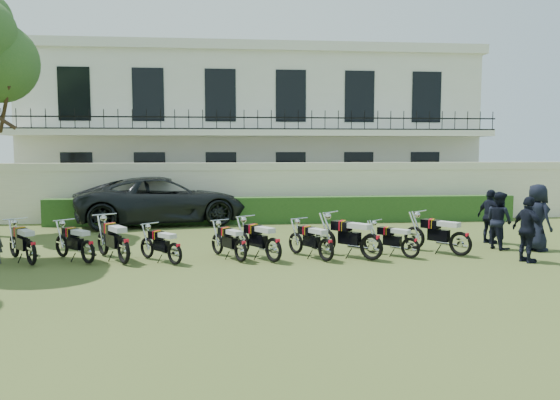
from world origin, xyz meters
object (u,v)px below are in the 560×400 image
(motorcycle_0, at_px, (31,247))
(motorcycle_6, at_px, (326,244))
(officer_2, at_px, (528,230))
(motorcycle_3, at_px, (175,248))
(suv, at_px, (163,200))
(officer_3, at_px, (537,217))
(officer_5, at_px, (490,217))
(motorcycle_7, at_px, (372,241))
(motorcycle_1, at_px, (88,246))
(motorcycle_8, at_px, (411,243))
(officer_4, at_px, (499,220))
(motorcycle_9, at_px, (461,238))
(motorcycle_4, at_px, (241,245))
(motorcycle_2, at_px, (124,244))
(motorcycle_5, at_px, (273,244))

(motorcycle_0, relative_size, motorcycle_6, 0.99)
(motorcycle_0, relative_size, officer_2, 0.95)
(motorcycle_3, distance_m, suv, 7.68)
(officer_3, bearing_deg, officer_5, 19.01)
(motorcycle_3, height_order, suv, suv)
(motorcycle_0, relative_size, motorcycle_7, 1.00)
(motorcycle_1, distance_m, officer_2, 10.98)
(motorcycle_1, distance_m, motorcycle_8, 8.17)
(motorcycle_0, bearing_deg, officer_3, -33.35)
(motorcycle_7, height_order, officer_4, officer_4)
(motorcycle_9, bearing_deg, officer_4, -6.81)
(motorcycle_6, bearing_deg, motorcycle_4, 145.46)
(motorcycle_1, xyz_separation_m, motorcycle_7, (7.08, -0.29, 0.06))
(motorcycle_6, bearing_deg, motorcycle_1, 146.54)
(officer_5, bearing_deg, suv, 43.98)
(motorcycle_1, xyz_separation_m, motorcycle_6, (5.91, -0.28, -0.01))
(motorcycle_6, xyz_separation_m, motorcycle_9, (3.67, 0.32, 0.05))
(motorcycle_9, bearing_deg, motorcycle_2, 141.66)
(motorcycle_9, distance_m, officer_2, 1.64)
(motorcycle_3, xyz_separation_m, motorcycle_4, (1.62, 0.18, 0.01))
(officer_2, bearing_deg, motorcycle_9, 44.28)
(motorcycle_7, distance_m, officer_3, 5.10)
(suv, height_order, officer_3, officer_3)
(motorcycle_1, xyz_separation_m, motorcycle_8, (8.16, -0.11, -0.04))
(motorcycle_5, bearing_deg, motorcycle_1, 142.33)
(motorcycle_4, height_order, motorcycle_8, motorcycle_4)
(motorcycle_3, bearing_deg, motorcycle_4, -35.63)
(motorcycle_8, height_order, officer_4, officer_4)
(motorcycle_3, relative_size, motorcycle_5, 0.80)
(motorcycle_0, distance_m, officer_5, 12.80)
(motorcycle_0, height_order, motorcycle_7, motorcycle_7)
(officer_5, bearing_deg, motorcycle_8, 104.12)
(motorcycle_8, bearing_deg, motorcycle_1, 135.32)
(motorcycle_0, xyz_separation_m, motorcycle_4, (5.08, -0.07, -0.04))
(motorcycle_3, relative_size, officer_4, 0.81)
(motorcycle_4, height_order, suv, suv)
(suv, bearing_deg, officer_2, -142.40)
(motorcycle_4, distance_m, officer_5, 7.85)
(motorcycle_7, bearing_deg, officer_5, -16.22)
(motorcycle_0, bearing_deg, officer_4, -31.52)
(motorcycle_1, relative_size, officer_2, 0.84)
(motorcycle_8, bearing_deg, motorcycle_6, 140.57)
(motorcycle_4, distance_m, motorcycle_8, 4.40)
(officer_3, bearing_deg, suv, 47.14)
(motorcycle_9, bearing_deg, officer_2, -70.91)
(motorcycle_9, bearing_deg, officer_5, 7.66)
(motorcycle_7, bearing_deg, suv, 84.89)
(motorcycle_1, bearing_deg, officer_4, -38.60)
(motorcycle_0, bearing_deg, officer_5, -27.66)
(motorcycle_2, xyz_separation_m, motorcycle_3, (1.25, -0.18, -0.09))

